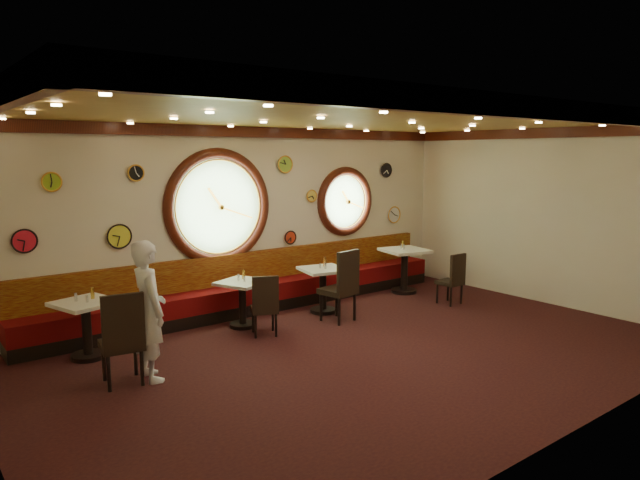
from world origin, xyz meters
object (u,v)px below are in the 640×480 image
(chair_d, at_px, (454,276))
(waiter, at_px, (149,310))
(table_c, at_px, (323,284))
(condiment_d_bottle, at_px, (402,244))
(condiment_d_pepper, at_px, (404,247))
(condiment_a_bottle, at_px, (92,293))
(condiment_c_bottle, at_px, (325,262))
(condiment_b_pepper, at_px, (244,279))
(condiment_b_bottle, at_px, (243,274))
(condiment_c_pepper, at_px, (325,266))
(chair_c, at_px, (343,281))
(table_b, at_px, (242,298))
(condiment_b_salt, at_px, (238,277))
(condiment_d_salt, at_px, (401,246))
(chair_b, at_px, (265,301))
(chair_a, at_px, (122,333))
(condiment_a_pepper, at_px, (87,299))
(condiment_c_salt, at_px, (320,266))
(table_a, at_px, (86,322))
(condiment_a_salt, at_px, (76,297))
(table_d, at_px, (404,265))

(chair_d, relative_size, waiter, 0.34)
(table_c, height_order, condiment_d_bottle, condiment_d_bottle)
(condiment_d_pepper, height_order, condiment_a_bottle, condiment_d_pepper)
(condiment_c_bottle, bearing_deg, table_c, -139.10)
(condiment_b_pepper, xyz_separation_m, condiment_d_bottle, (3.77, 0.22, 0.16))
(condiment_b_bottle, xyz_separation_m, waiter, (-2.07, -1.30, 0.04))
(condiment_c_pepper, bearing_deg, chair_c, -99.27)
(table_b, xyz_separation_m, condiment_a_bottle, (-2.25, 0.12, 0.40))
(condiment_b_salt, relative_size, waiter, 0.06)
(condiment_d_salt, xyz_separation_m, condiment_b_bottle, (-3.57, 0.03, -0.11))
(condiment_c_pepper, bearing_deg, chair_b, -163.80)
(table_c, height_order, condiment_c_pepper, condiment_c_pepper)
(condiment_b_bottle, bearing_deg, waiter, -147.80)
(chair_a, height_order, condiment_c_bottle, chair_a)
(condiment_b_bottle, distance_m, condiment_c_bottle, 1.56)
(table_c, relative_size, chair_b, 1.44)
(chair_b, xyz_separation_m, waiter, (-1.99, -0.54, 0.32))
(condiment_a_bottle, bearing_deg, condiment_a_pepper, -127.19)
(condiment_d_salt, xyz_separation_m, condiment_d_bottle, (0.12, 0.08, 0.02))
(chair_d, distance_m, condiment_b_salt, 3.97)
(condiment_a_pepper, bearing_deg, condiment_b_pepper, -0.16)
(chair_a, bearing_deg, condiment_d_salt, 20.99)
(table_b, bearing_deg, chair_d, -17.39)
(chair_a, relative_size, condiment_b_bottle, 4.64)
(condiment_c_salt, height_order, condiment_d_salt, condiment_d_salt)
(table_a, distance_m, condiment_a_salt, 0.37)
(chair_d, xyz_separation_m, condiment_d_pepper, (-0.09, 1.18, 0.39))
(chair_c, relative_size, condiment_d_bottle, 5.33)
(condiment_b_bottle, bearing_deg, chair_c, -34.08)
(condiment_c_pepper, bearing_deg, table_b, 172.90)
(chair_b, relative_size, condiment_b_bottle, 3.83)
(condiment_c_salt, bearing_deg, chair_a, -163.67)
(condiment_b_salt, xyz_separation_m, condiment_a_pepper, (-2.35, -0.11, 0.04))
(chair_b, height_order, condiment_d_pepper, condiment_d_pepper)
(condiment_c_salt, relative_size, waiter, 0.05)
(chair_d, relative_size, condiment_a_pepper, 6.29)
(table_a, bearing_deg, condiment_c_bottle, -0.77)
(chair_a, distance_m, condiment_d_salt, 6.12)
(table_d, relative_size, condiment_c_pepper, 9.18)
(condiment_d_pepper, bearing_deg, chair_a, -168.50)
(chair_b, bearing_deg, table_b, 116.54)
(condiment_b_salt, bearing_deg, condiment_a_pepper, -177.32)
(chair_c, height_order, condiment_b_pepper, chair_c)
(chair_a, bearing_deg, table_a, 101.90)
(table_d, bearing_deg, condiment_b_bottle, 178.29)
(condiment_a_salt, xyz_separation_m, condiment_c_salt, (3.97, -0.20, -0.02))
(table_c, relative_size, chair_d, 1.44)
(condiment_c_pepper, bearing_deg, condiment_d_bottle, 9.32)
(condiment_a_pepper, height_order, condiment_d_pepper, condiment_d_pepper)
(chair_b, bearing_deg, condiment_d_salt, 35.40)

